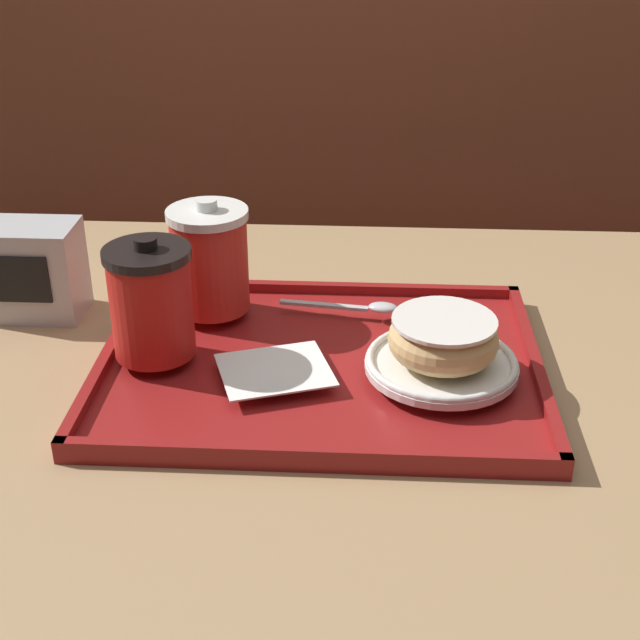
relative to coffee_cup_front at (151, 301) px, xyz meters
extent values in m
cube|color=brown|center=(0.17, 0.86, -0.59)|extent=(1.64, 0.44, 0.45)
cube|color=brown|center=(0.17, 1.04, -0.09)|extent=(1.64, 0.08, 0.55)
cube|color=tan|center=(0.19, 0.03, -0.10)|extent=(1.07, 0.82, 0.03)
cylinder|color=#333338|center=(0.19, 0.03, -0.46)|extent=(0.08, 0.08, 0.70)
cube|color=maroon|center=(0.18, 0.01, -0.08)|extent=(0.48, 0.36, 0.01)
cube|color=maroon|center=(0.18, -0.17, -0.07)|extent=(0.48, 0.01, 0.01)
cube|color=maroon|center=(0.18, 0.18, -0.07)|extent=(0.48, 0.01, 0.01)
cube|color=maroon|center=(-0.05, 0.01, -0.07)|extent=(0.01, 0.36, 0.01)
cube|color=maroon|center=(0.41, 0.01, -0.07)|extent=(0.01, 0.36, 0.01)
cube|color=white|center=(0.13, -0.03, -0.06)|extent=(0.14, 0.13, 0.00)
cylinder|color=red|center=(0.00, 0.00, -0.01)|extent=(0.09, 0.09, 0.11)
cylinder|color=black|center=(0.00, 0.00, 0.05)|extent=(0.09, 0.09, 0.01)
cylinder|color=black|center=(0.00, 0.00, 0.07)|extent=(0.02, 0.02, 0.01)
cylinder|color=red|center=(0.04, 0.11, -0.01)|extent=(0.09, 0.09, 0.11)
cylinder|color=white|center=(0.04, 0.11, 0.06)|extent=(0.09, 0.09, 0.01)
cylinder|color=white|center=(0.04, 0.11, 0.07)|extent=(0.02, 0.02, 0.01)
cylinder|color=white|center=(0.31, -0.02, -0.06)|extent=(0.16, 0.16, 0.01)
torus|color=white|center=(0.31, -0.02, -0.05)|extent=(0.16, 0.16, 0.01)
torus|color=#DBB270|center=(0.31, -0.02, -0.03)|extent=(0.11, 0.11, 0.04)
cylinder|color=white|center=(0.31, -0.02, 0.00)|extent=(0.11, 0.11, 0.00)
ellipsoid|color=silver|center=(0.25, 0.11, -0.06)|extent=(0.04, 0.03, 0.01)
cube|color=silver|center=(0.18, 0.12, -0.06)|extent=(0.11, 0.02, 0.00)
cube|color=#B7B7BC|center=(-0.18, 0.13, -0.03)|extent=(0.11, 0.08, 0.12)
cube|color=black|center=(-0.18, 0.09, -0.02)|extent=(0.07, 0.00, 0.06)
camera|label=1|loc=(0.22, -0.83, 0.42)|focal=50.00mm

